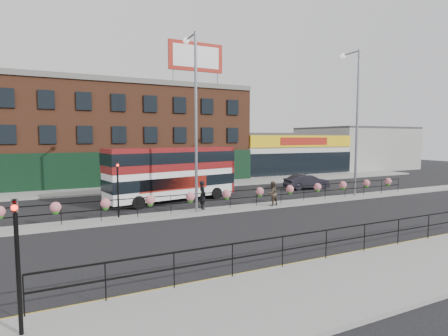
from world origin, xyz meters
name	(u,v)px	position (x,y,z in m)	size (l,w,h in m)	color
ground	(244,209)	(0.00, 0.00, 0.00)	(120.00, 120.00, 0.00)	black
south_pavement	(406,268)	(0.00, -12.00, 0.07)	(60.00, 4.00, 0.15)	gray
north_pavement	(184,186)	(0.00, 12.00, 0.07)	(60.00, 4.00, 0.15)	gray
median	(244,208)	(0.00, 0.00, 0.07)	(60.00, 1.60, 0.15)	gray
yellow_line_inner	(356,251)	(0.00, -9.70, 0.01)	(60.00, 0.10, 0.01)	gold
yellow_line_outer	(360,253)	(0.00, -9.88, 0.01)	(60.00, 0.10, 0.01)	gold
brick_building	(126,134)	(-4.00, 19.96, 5.13)	(25.00, 12.21, 10.30)	brown
supermarket	(276,153)	(16.00, 19.90, 2.65)	(15.00, 12.25, 5.30)	silver
warehouse_east	(355,148)	(30.75, 20.00, 3.15)	(14.50, 12.00, 6.30)	#9B9B97
billboard	(196,57)	(2.50, 14.99, 13.18)	(6.00, 0.29, 4.40)	#A11D11
median_railing	(244,193)	(0.00, 0.00, 1.05)	(30.04, 0.56, 1.23)	black
south_railing	(326,237)	(-2.00, -10.10, 0.96)	(20.04, 0.05, 1.12)	black
double_decker_bus	(173,169)	(-3.36, 4.69, 2.46)	(10.16, 4.31, 4.00)	white
car	(307,182)	(9.61, 5.38, 0.69)	(4.30, 1.89, 1.37)	black
pedestrian_a	(203,195)	(-2.75, 0.45, 1.08)	(0.45, 0.68, 1.85)	black
pedestrian_b	(272,193)	(1.98, -0.43, 0.97)	(0.88, 0.73, 1.64)	#483B2D
lamp_column_west	(194,107)	(-3.39, 0.17, 6.62)	(0.39, 1.92, 10.92)	slate
lamp_column_east	(355,110)	(10.20, 0.47, 6.90)	(0.41, 2.00, 11.40)	slate
traffic_light_south	(16,237)	(-12.00, -11.01, 2.47)	(0.15, 0.28, 3.65)	black
traffic_light_median	(118,177)	(-8.00, 0.39, 2.47)	(0.15, 0.28, 3.65)	black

